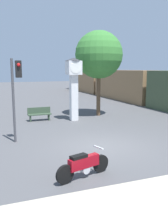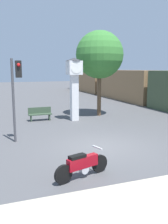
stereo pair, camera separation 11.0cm
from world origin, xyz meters
name	(u,v)px [view 2 (the right image)]	position (x,y,z in m)	size (l,w,h in m)	color
ground_plane	(101,146)	(0.00, 0.00, 0.00)	(120.00, 120.00, 0.00)	#4C4C4F
motorcycle	(82,165)	(-1.97, -2.89, 0.45)	(2.05, 0.78, 0.93)	black
clock_tower	(74,79)	(0.74, 6.10, 2.85)	(1.12, 1.12, 4.29)	white
freight_train	(127,85)	(10.31, 15.48, 1.70)	(2.80, 34.51, 3.40)	#425138
traffic_light	(16,85)	(-3.50, 2.14, 2.79)	(0.50, 0.35, 4.04)	#47474C
street_tree	(100,55)	(3.10, 7.19, 4.57)	(3.54, 3.54, 6.35)	brown
bench	(40,114)	(-1.53, 6.85, 0.49)	(1.60, 0.44, 0.92)	#384C38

